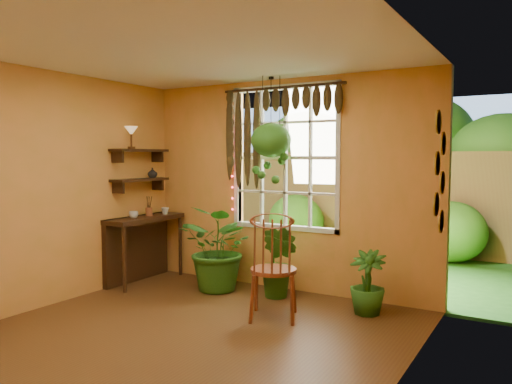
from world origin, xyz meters
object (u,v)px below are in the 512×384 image
counter_ledge (139,241)px  potted_plant_mid (279,262)px  hanging_basket (271,143)px  windsor_chair (273,284)px  potted_plant_left (221,248)px

counter_ledge → potted_plant_mid: (2.06, 0.22, -0.10)m
counter_ledge → hanging_basket: hanging_basket is taller
windsor_chair → potted_plant_mid: size_ratio=1.47×
potted_plant_mid → potted_plant_left: bearing=-174.2°
counter_ledge → windsor_chair: 2.43m
potted_plant_mid → hanging_basket: 1.47m
windsor_chair → counter_ledge: bearing=143.8°
potted_plant_left → hanging_basket: (0.58, 0.27, 1.34)m
counter_ledge → potted_plant_left: 1.27m
potted_plant_left → potted_plant_mid: 0.81m
counter_ledge → potted_plant_left: size_ratio=1.09×
potted_plant_mid → hanging_basket: (-0.22, 0.19, 1.44)m
windsor_chair → potted_plant_left: bearing=125.9°
windsor_chair → hanging_basket: (-0.53, 0.90, 1.51)m
windsor_chair → potted_plant_mid: windsor_chair is taller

